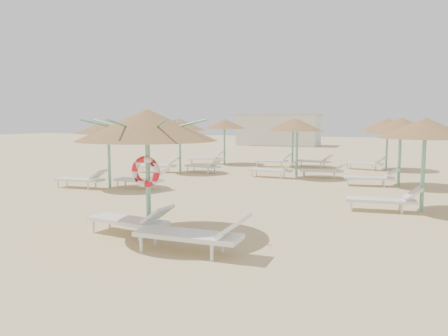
% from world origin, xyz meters
% --- Properties ---
extents(ground, '(120.00, 120.00, 0.00)m').
position_xyz_m(ground, '(0.00, 0.00, 0.00)').
color(ground, tan).
rests_on(ground, ground).
extents(main_palapa, '(3.19, 3.19, 2.86)m').
position_xyz_m(main_palapa, '(-0.44, -0.31, 2.49)').
color(main_palapa, '#6AB898').
rests_on(main_palapa, ground).
extents(lounger_main_a, '(2.18, 0.95, 0.76)m').
position_xyz_m(lounger_main_a, '(-0.68, -0.63, 0.36)').
color(lounger_main_a, white).
rests_on(lounger_main_a, ground).
extents(lounger_main_b, '(2.30, 0.70, 0.83)m').
position_xyz_m(lounger_main_b, '(1.21, -1.35, 0.40)').
color(lounger_main_b, white).
rests_on(lounger_main_b, ground).
extents(palapa_field, '(20.35, 13.58, 2.71)m').
position_xyz_m(palapa_field, '(1.35, 10.40, 2.29)').
color(palapa_field, '#6AB898').
rests_on(palapa_field, ground).
extents(service_hut, '(8.40, 4.40, 3.25)m').
position_xyz_m(service_hut, '(-6.00, 35.00, 1.64)').
color(service_hut, silver).
rests_on(service_hut, ground).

